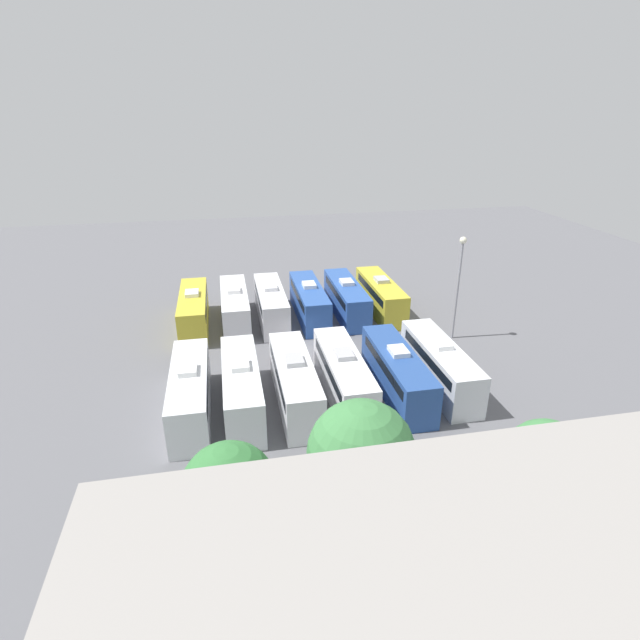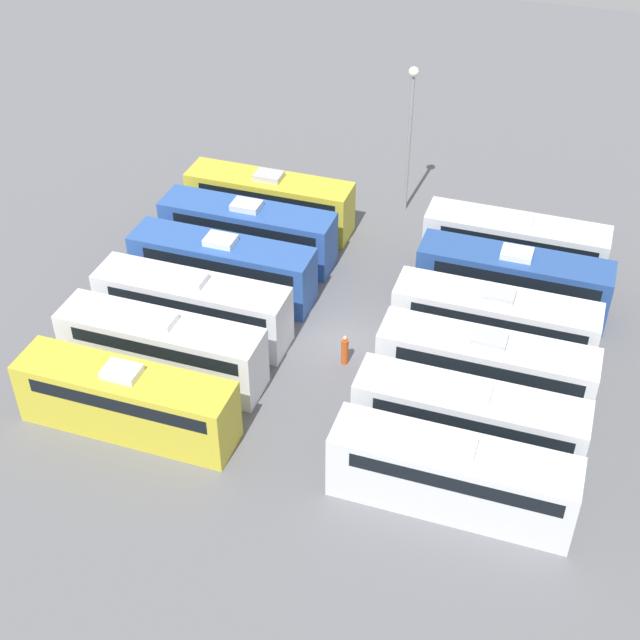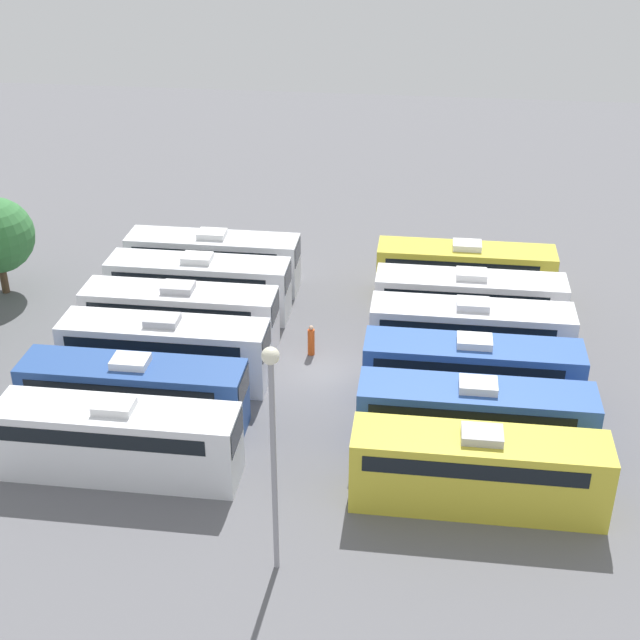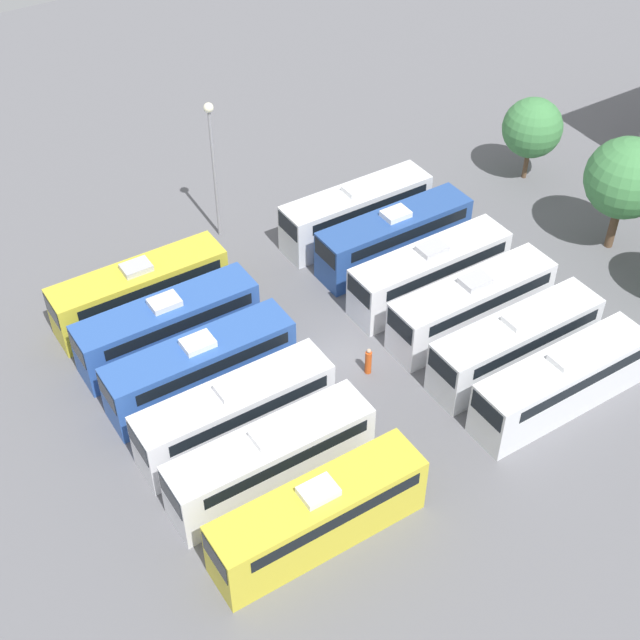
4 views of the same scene
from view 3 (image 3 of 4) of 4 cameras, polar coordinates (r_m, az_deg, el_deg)
ground_plane at (r=44.66m, az=-0.01°, el=-3.38°), size 111.51×111.51×0.00m
bus_0 at (r=35.96m, az=10.07°, el=-9.34°), size 2.48×10.05×3.55m
bus_1 at (r=38.84m, az=9.85°, el=-6.15°), size 2.48×10.05×3.55m
bus_2 at (r=41.99m, az=9.65°, el=-3.26°), size 2.48×10.05×3.55m
bus_3 at (r=45.22m, az=9.57°, el=-0.81°), size 2.48×10.05×3.55m
bus_4 at (r=48.28m, az=9.50°, el=1.18°), size 2.48×10.05×3.55m
bus_5 at (r=51.70m, az=9.23°, el=3.10°), size 2.48×10.05×3.55m
bus_6 at (r=37.94m, az=-12.82°, el=-7.41°), size 2.48×10.05×3.55m
bus_7 at (r=40.75m, az=-11.86°, el=-4.56°), size 2.48×10.05×3.55m
bus_8 at (r=43.80m, az=-9.93°, el=-1.87°), size 2.48×10.05×3.55m
bus_9 at (r=46.80m, az=-8.96°, el=0.31°), size 2.48×10.05×3.55m
bus_10 at (r=49.92m, az=-7.78°, el=2.26°), size 2.48×10.05×3.55m
bus_11 at (r=52.90m, az=-6.86°, el=3.87°), size 2.48×10.05×3.55m
worker_person at (r=45.83m, az=-0.57°, el=-1.36°), size 0.36×0.36×1.69m
light_pole at (r=30.02m, az=-3.04°, el=-6.97°), size 0.60×0.60×9.28m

